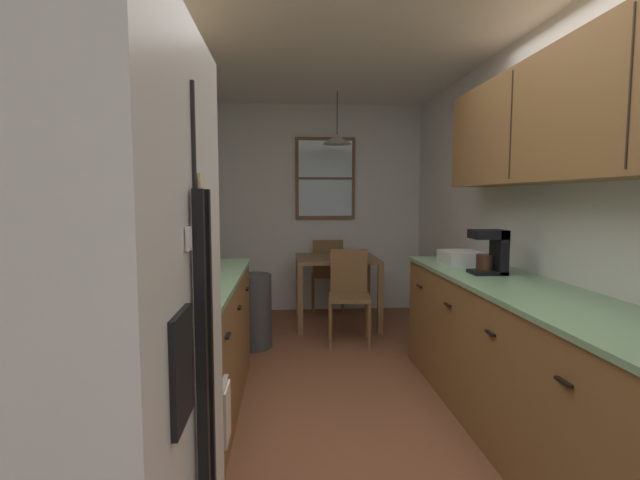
{
  "coord_description": "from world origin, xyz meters",
  "views": [
    {
      "loc": [
        -0.38,
        -2.21,
        1.41
      ],
      "look_at": [
        -0.11,
        1.47,
        1.08
      ],
      "focal_mm": 26.22,
      "sensor_mm": 36.0,
      "label": 1
    }
  ],
  "objects_px": {
    "refrigerator": "(40,421)",
    "stove_range": "(130,441)",
    "microwave_over_range": "(86,139)",
    "trash_bin": "(253,311)",
    "dining_chair_far": "(327,271)",
    "table_serving_bowl": "(338,255)",
    "dining_table": "(337,268)",
    "dining_chair_near": "(349,291)",
    "coffee_maker": "(492,251)",
    "dish_rack": "(461,257)",
    "storage_canister": "(166,281)"
  },
  "relations": [
    {
      "from": "stove_range",
      "to": "microwave_over_range",
      "type": "bearing_deg",
      "value": 179.97
    },
    {
      "from": "storage_canister",
      "to": "microwave_over_range",
      "type": "bearing_deg",
      "value": -99.58
    },
    {
      "from": "refrigerator",
      "to": "dining_chair_near",
      "type": "distance_m",
      "value": 3.64
    },
    {
      "from": "dish_rack",
      "to": "coffee_maker",
      "type": "bearing_deg",
      "value": -87.16
    },
    {
      "from": "dining_chair_near",
      "to": "storage_canister",
      "type": "height_order",
      "value": "storage_canister"
    },
    {
      "from": "refrigerator",
      "to": "stove_range",
      "type": "bearing_deg",
      "value": 93.97
    },
    {
      "from": "dining_chair_near",
      "to": "trash_bin",
      "type": "distance_m",
      "value": 0.95
    },
    {
      "from": "dining_chair_near",
      "to": "storage_canister",
      "type": "relative_size",
      "value": 5.08
    },
    {
      "from": "stove_range",
      "to": "dining_table",
      "type": "height_order",
      "value": "stove_range"
    },
    {
      "from": "table_serving_bowl",
      "to": "dining_chair_near",
      "type": "bearing_deg",
      "value": -85.02
    },
    {
      "from": "storage_canister",
      "to": "coffee_maker",
      "type": "bearing_deg",
      "value": 16.87
    },
    {
      "from": "microwave_over_range",
      "to": "dining_table",
      "type": "relative_size",
      "value": 0.67
    },
    {
      "from": "storage_canister",
      "to": "table_serving_bowl",
      "type": "bearing_deg",
      "value": 65.65
    },
    {
      "from": "dining_chair_far",
      "to": "dish_rack",
      "type": "xyz_separation_m",
      "value": [
        0.85,
        -2.21,
        0.45
      ]
    },
    {
      "from": "dish_rack",
      "to": "dining_table",
      "type": "bearing_deg",
      "value": 116.65
    },
    {
      "from": "microwave_over_range",
      "to": "dining_chair_far",
      "type": "height_order",
      "value": "microwave_over_range"
    },
    {
      "from": "dining_table",
      "to": "storage_canister",
      "type": "relative_size",
      "value": 5.01
    },
    {
      "from": "refrigerator",
      "to": "dining_chair_far",
      "type": "relative_size",
      "value": 2.02
    },
    {
      "from": "dining_chair_near",
      "to": "trash_bin",
      "type": "relative_size",
      "value": 1.29
    },
    {
      "from": "dining_chair_far",
      "to": "dish_rack",
      "type": "bearing_deg",
      "value": -69.05
    },
    {
      "from": "trash_bin",
      "to": "table_serving_bowl",
      "type": "distance_m",
      "value": 1.19
    },
    {
      "from": "microwave_over_range",
      "to": "table_serving_bowl",
      "type": "distance_m",
      "value": 3.6
    },
    {
      "from": "dish_rack",
      "to": "trash_bin",
      "type": "bearing_deg",
      "value": 153.06
    },
    {
      "from": "refrigerator",
      "to": "dining_table",
      "type": "xyz_separation_m",
      "value": [
        1.12,
        4.04,
        -0.27
      ]
    },
    {
      "from": "trash_bin",
      "to": "dining_chair_near",
      "type": "bearing_deg",
      "value": 7.47
    },
    {
      "from": "dining_chair_near",
      "to": "table_serving_bowl",
      "type": "bearing_deg",
      "value": 94.98
    },
    {
      "from": "dining_chair_near",
      "to": "table_serving_bowl",
      "type": "relative_size",
      "value": 4.94
    },
    {
      "from": "stove_range",
      "to": "dining_chair_near",
      "type": "height_order",
      "value": "stove_range"
    },
    {
      "from": "dining_chair_near",
      "to": "table_serving_bowl",
      "type": "distance_m",
      "value": 0.62
    },
    {
      "from": "dining_table",
      "to": "dining_chair_far",
      "type": "relative_size",
      "value": 0.99
    },
    {
      "from": "refrigerator",
      "to": "coffee_maker",
      "type": "xyz_separation_m",
      "value": [
        1.94,
        1.96,
        0.15
      ]
    },
    {
      "from": "dining_chair_near",
      "to": "coffee_maker",
      "type": "height_order",
      "value": "coffee_maker"
    },
    {
      "from": "table_serving_bowl",
      "to": "refrigerator",
      "type": "bearing_deg",
      "value": -105.85
    },
    {
      "from": "dining_chair_far",
      "to": "dining_chair_near",
      "type": "bearing_deg",
      "value": -85.2
    },
    {
      "from": "dining_table",
      "to": "dining_chair_far",
      "type": "distance_m",
      "value": 0.64
    },
    {
      "from": "dining_chair_far",
      "to": "dining_table",
      "type": "bearing_deg",
      "value": -85.61
    },
    {
      "from": "trash_bin",
      "to": "table_serving_bowl",
      "type": "bearing_deg",
      "value": 37.4
    },
    {
      "from": "trash_bin",
      "to": "dish_rack",
      "type": "xyz_separation_m",
      "value": [
        1.67,
        -0.85,
        0.6
      ]
    },
    {
      "from": "microwave_over_range",
      "to": "trash_bin",
      "type": "height_order",
      "value": "microwave_over_range"
    },
    {
      "from": "storage_canister",
      "to": "table_serving_bowl",
      "type": "height_order",
      "value": "storage_canister"
    },
    {
      "from": "dining_chair_near",
      "to": "dining_table",
      "type": "bearing_deg",
      "value": 95.21
    },
    {
      "from": "microwave_over_range",
      "to": "dining_chair_far",
      "type": "xyz_separation_m",
      "value": [
        1.23,
        3.94,
        -1.13
      ]
    },
    {
      "from": "stove_range",
      "to": "table_serving_bowl",
      "type": "xyz_separation_m",
      "value": [
        1.18,
        3.25,
        0.31
      ]
    },
    {
      "from": "dining_chair_far",
      "to": "trash_bin",
      "type": "xyz_separation_m",
      "value": [
        -0.83,
        -1.36,
        -0.15
      ]
    },
    {
      "from": "coffee_maker",
      "to": "table_serving_bowl",
      "type": "xyz_separation_m",
      "value": [
        -0.81,
        2.01,
        -0.27
      ]
    },
    {
      "from": "stove_range",
      "to": "dish_rack",
      "type": "height_order",
      "value": "stove_range"
    },
    {
      "from": "storage_canister",
      "to": "dish_rack",
      "type": "relative_size",
      "value": 0.52
    },
    {
      "from": "stove_range",
      "to": "dining_chair_near",
      "type": "distance_m",
      "value": 2.96
    },
    {
      "from": "dining_chair_far",
      "to": "coffee_maker",
      "type": "height_order",
      "value": "coffee_maker"
    },
    {
      "from": "coffee_maker",
      "to": "table_serving_bowl",
      "type": "relative_size",
      "value": 1.64
    }
  ]
}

